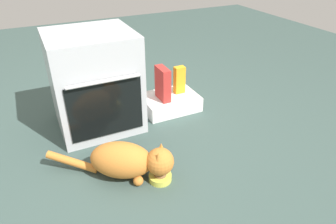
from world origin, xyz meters
The scene contains 7 objects.
ground centered at (0.00, 0.00, 0.00)m, with size 8.00×8.00×0.00m, color #384C47.
oven centered at (0.01, 0.50, 0.38)m, with size 0.61×0.61×0.75m.
pantry_cabinet centered at (0.63, 0.48, 0.06)m, with size 0.47×0.34×0.13m, color white.
food_bowl centered at (0.18, -0.31, 0.03)m, with size 0.14×0.14×0.08m.
cat centered at (0.01, -0.20, 0.13)m, with size 0.71×0.53×0.25m.
juice_carton centered at (0.73, 0.50, 0.25)m, with size 0.09×0.06×0.24m, color orange.
cereal_box centered at (0.55, 0.45, 0.27)m, with size 0.07×0.18×0.28m, color #B72D28.
Camera 1 is at (-0.39, -1.62, 1.34)m, focal length 32.30 mm.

